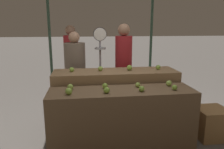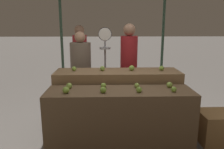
% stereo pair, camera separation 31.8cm
% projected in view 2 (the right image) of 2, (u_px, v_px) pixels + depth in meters
% --- Properties ---
extents(ground_plane, '(60.00, 60.00, 0.00)m').
position_uv_depth(ground_plane, '(119.00, 145.00, 3.11)').
color(ground_plane, '#59544F').
extents(display_counter_front, '(1.98, 0.55, 0.82)m').
position_uv_depth(display_counter_front, '(120.00, 119.00, 3.01)').
color(display_counter_front, brown).
rests_on(display_counter_front, ground_plane).
extents(display_counter_back, '(1.98, 0.55, 0.96)m').
position_uv_depth(display_counter_back, '(117.00, 99.00, 3.58)').
color(display_counter_back, olive).
rests_on(display_counter_back, ground_plane).
extents(apple_front_0, '(0.09, 0.09, 0.09)m').
position_uv_depth(apple_front_0, '(66.00, 90.00, 2.78)').
color(apple_front_0, '#84AD3D').
rests_on(apple_front_0, display_counter_front).
extents(apple_front_1, '(0.08, 0.08, 0.08)m').
position_uv_depth(apple_front_1, '(103.00, 90.00, 2.80)').
color(apple_front_1, '#7AA338').
rests_on(apple_front_1, display_counter_front).
extents(apple_front_2, '(0.08, 0.08, 0.08)m').
position_uv_depth(apple_front_2, '(139.00, 90.00, 2.82)').
color(apple_front_2, '#7AA338').
rests_on(apple_front_2, display_counter_front).
extents(apple_front_3, '(0.07, 0.07, 0.07)m').
position_uv_depth(apple_front_3, '(174.00, 89.00, 2.84)').
color(apple_front_3, '#7AA338').
rests_on(apple_front_3, display_counter_front).
extents(apple_front_4, '(0.08, 0.08, 0.08)m').
position_uv_depth(apple_front_4, '(69.00, 86.00, 2.99)').
color(apple_front_4, '#8EB247').
rests_on(apple_front_4, display_counter_front).
extents(apple_front_5, '(0.08, 0.08, 0.08)m').
position_uv_depth(apple_front_5, '(103.00, 86.00, 3.01)').
color(apple_front_5, '#84AD3D').
rests_on(apple_front_5, display_counter_front).
extents(apple_front_6, '(0.07, 0.07, 0.07)m').
position_uv_depth(apple_front_6, '(137.00, 86.00, 3.02)').
color(apple_front_6, '#8EB247').
rests_on(apple_front_6, display_counter_front).
extents(apple_front_7, '(0.08, 0.08, 0.08)m').
position_uv_depth(apple_front_7, '(170.00, 85.00, 3.04)').
color(apple_front_7, '#8EB247').
rests_on(apple_front_7, display_counter_front).
extents(apple_back_0, '(0.07, 0.07, 0.07)m').
position_uv_depth(apple_back_0, '(74.00, 69.00, 3.46)').
color(apple_back_0, '#84AD3D').
rests_on(apple_back_0, display_counter_back).
extents(apple_back_1, '(0.08, 0.08, 0.08)m').
position_uv_depth(apple_back_1, '(102.00, 68.00, 3.47)').
color(apple_back_1, '#8EB247').
rests_on(apple_back_1, display_counter_back).
extents(apple_back_2, '(0.09, 0.09, 0.09)m').
position_uv_depth(apple_back_2, '(132.00, 68.00, 3.48)').
color(apple_back_2, '#84AD3D').
rests_on(apple_back_2, display_counter_back).
extents(apple_back_3, '(0.08, 0.08, 0.08)m').
position_uv_depth(apple_back_3, '(162.00, 68.00, 3.49)').
color(apple_back_3, '#84AD3D').
rests_on(apple_back_3, display_counter_back).
extents(produce_scale, '(0.24, 0.20, 1.63)m').
position_uv_depth(produce_scale, '(105.00, 53.00, 3.99)').
color(produce_scale, '#99999E').
rests_on(produce_scale, ground_plane).
extents(person_vendor_at_scale, '(0.43, 0.43, 1.70)m').
position_uv_depth(person_vendor_at_scale, '(129.00, 62.00, 4.08)').
color(person_vendor_at_scale, '#2D2D38').
rests_on(person_vendor_at_scale, ground_plane).
extents(person_customer_left, '(0.52, 0.52, 1.56)m').
position_uv_depth(person_customer_left, '(81.00, 67.00, 4.18)').
color(person_customer_left, '#2D2D38').
rests_on(person_customer_left, ground_plane).
extents(person_customer_right, '(0.41, 0.41, 1.67)m').
position_uv_depth(person_customer_right, '(80.00, 56.00, 4.98)').
color(person_customer_right, '#2D2D38').
rests_on(person_customer_right, ground_plane).
extents(wooden_crate_side, '(0.45, 0.45, 0.45)m').
position_uv_depth(wooden_crate_side, '(215.00, 127.00, 3.15)').
color(wooden_crate_side, '#9E7547').
rests_on(wooden_crate_side, ground_plane).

